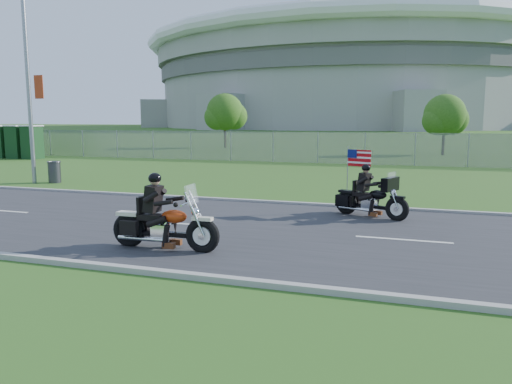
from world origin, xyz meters
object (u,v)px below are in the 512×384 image
(motorcycle_lead, at_px, (163,226))
(motorcycle_follow, at_px, (371,200))
(streetlight, at_px, (30,54))
(porta_toilet_c, at_px, (1,142))
(porta_toilet_b, at_px, (16,142))
(porta_toilet_a, at_px, (32,143))
(trash_can, at_px, (54,172))

(motorcycle_lead, bearing_deg, motorcycle_follow, 51.07)
(streetlight, relative_size, porta_toilet_c, 4.35)
(porta_toilet_b, bearing_deg, porta_toilet_c, 180.00)
(porta_toilet_c, relative_size, motorcycle_lead, 0.90)
(streetlight, xyz_separation_m, motorcycle_follow, (14.97, -3.60, -5.11))
(porta_toilet_a, bearing_deg, porta_toilet_b, 180.00)
(streetlight, height_order, porta_toilet_b, streetlight)
(porta_toilet_a, xyz_separation_m, porta_toilet_b, (-1.40, 0.00, 0.00))
(streetlight, height_order, motorcycle_lead, streetlight)
(streetlight, xyz_separation_m, trash_can, (0.75, 0.18, -5.17))
(porta_toilet_a, bearing_deg, porta_toilet_c, 180.00)
(porta_toilet_a, relative_size, porta_toilet_c, 1.00)
(streetlight, relative_size, trash_can, 10.68)
(porta_toilet_b, distance_m, trash_can, 16.15)
(porta_toilet_a, xyz_separation_m, motorcycle_follow, (24.99, -14.38, -0.62))
(porta_toilet_c, distance_m, motorcycle_follow, 31.30)
(porta_toilet_c, distance_m, motorcycle_lead, 30.78)
(porta_toilet_c, bearing_deg, porta_toilet_b, 0.00)
(porta_toilet_a, xyz_separation_m, trash_can, (10.77, -10.60, -0.68))
(motorcycle_lead, xyz_separation_m, trash_can, (-10.28, 8.85, -0.07))
(porta_toilet_b, relative_size, trash_can, 2.46)
(streetlight, distance_m, porta_toilet_a, 15.39)
(porta_toilet_c, height_order, trash_can, porta_toilet_c)
(porta_toilet_b, relative_size, porta_toilet_c, 1.00)
(streetlight, bearing_deg, porta_toilet_c, 139.94)
(streetlight, relative_size, motorcycle_follow, 4.53)
(streetlight, xyz_separation_m, porta_toilet_c, (-12.82, 10.78, -4.49))
(streetlight, distance_m, porta_toilet_b, 16.33)
(motorcycle_lead, xyz_separation_m, motorcycle_follow, (3.94, 5.07, -0.01))
(porta_toilet_c, bearing_deg, motorcycle_lead, -39.20)
(porta_toilet_c, bearing_deg, trash_can, -38.00)
(streetlight, bearing_deg, trash_can, 13.55)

